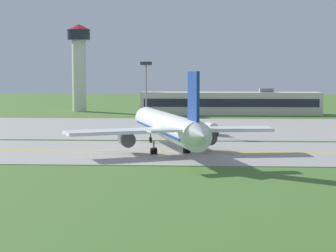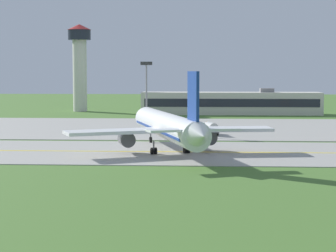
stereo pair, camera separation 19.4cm
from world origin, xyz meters
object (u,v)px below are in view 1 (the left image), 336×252
object	(u,v)px
airplane_lead	(168,127)
apron_light_mast	(146,88)
control_tower	(79,59)
service_truck_fuel	(210,128)

from	to	relation	value
airplane_lead	apron_light_mast	world-z (taller)	apron_light_mast
control_tower	airplane_lead	bearing A→B (deg)	-71.05
airplane_lead	apron_light_mast	bearing A→B (deg)	101.46
service_truck_fuel	control_tower	world-z (taller)	control_tower
apron_light_mast	control_tower	bearing A→B (deg)	112.10
apron_light_mast	service_truck_fuel	bearing A→B (deg)	-14.27
control_tower	apron_light_mast	size ratio (longest dim) A/B	1.88
airplane_lead	apron_light_mast	distance (m)	31.36
control_tower	apron_light_mast	distance (m)	73.69
airplane_lead	service_truck_fuel	bearing A→B (deg)	75.79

